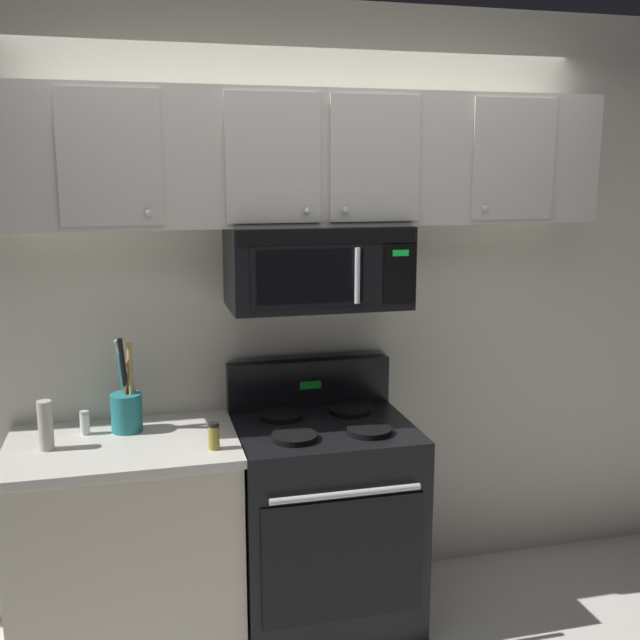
{
  "coord_description": "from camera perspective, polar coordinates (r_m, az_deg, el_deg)",
  "views": [
    {
      "loc": [
        -0.76,
        -2.55,
        1.97
      ],
      "look_at": [
        0.0,
        0.49,
        1.35
      ],
      "focal_mm": 42.0,
      "sensor_mm": 36.0,
      "label": 1
    }
  ],
  "objects": [
    {
      "name": "back_wall",
      "position": [
        3.48,
        -1.19,
        0.93
      ],
      "size": [
        5.2,
        0.1,
        2.7
      ],
      "primitive_type": "cube",
      "color": "silver",
      "rests_on": "ground_plane"
    },
    {
      "name": "stove_range",
      "position": [
        3.42,
        0.28,
        -14.86
      ],
      "size": [
        0.76,
        0.69,
        1.12
      ],
      "color": "black",
      "rests_on": "ground_plane"
    },
    {
      "name": "over_range_microwave",
      "position": [
        3.21,
        -0.22,
        4.11
      ],
      "size": [
        0.76,
        0.43,
        0.35
      ],
      "color": "black"
    },
    {
      "name": "upper_cabinets",
      "position": [
        3.22,
        -0.36,
        12.16
      ],
      "size": [
        2.5,
        0.36,
        0.55
      ],
      "color": "#BCB7AD"
    },
    {
      "name": "counter_segment",
      "position": [
        3.35,
        -14.4,
        -16.16
      ],
      "size": [
        0.93,
        0.65,
        0.9
      ],
      "color": "beige",
      "rests_on": "ground_plane"
    },
    {
      "name": "utensil_crock_teal",
      "position": [
        3.26,
        -14.52,
        -6.46
      ],
      "size": [
        0.13,
        0.13,
        0.41
      ],
      "color": "teal",
      "rests_on": "counter_segment"
    },
    {
      "name": "salt_shaker",
      "position": [
        3.28,
        -17.49,
        -7.49
      ],
      "size": [
        0.04,
        0.04,
        0.1
      ],
      "color": "white",
      "rests_on": "counter_segment"
    },
    {
      "name": "pepper_mill",
      "position": [
        3.14,
        -20.18,
        -7.55
      ],
      "size": [
        0.06,
        0.06,
        0.2
      ],
      "primitive_type": "cylinder",
      "color": "#B7B2A8",
      "rests_on": "counter_segment"
    },
    {
      "name": "spice_jar",
      "position": [
        3.0,
        -8.09,
        -8.75
      ],
      "size": [
        0.04,
        0.04,
        0.11
      ],
      "color": "olive",
      "rests_on": "counter_segment"
    }
  ]
}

